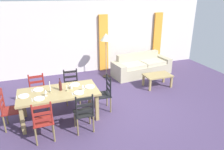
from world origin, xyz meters
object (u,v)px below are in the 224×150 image
object	(u,v)px
dining_chair_near_right	(84,113)
dining_chair_head_east	(104,94)
wine_glass_near_right	(83,86)
dining_chair_head_west	(9,110)
dining_chair_far_left	(38,92)
dining_chair_far_right	(72,86)
dining_chair_near_left	(43,121)
wine_bottle	(60,86)
couch	(141,67)
wine_glass_near_left	(46,92)
dining_table	(59,95)
standing_lamp	(106,40)
coffee_cup_primary	(71,87)
coffee_table	(158,76)

from	to	relation	value
dining_chair_near_right	dining_chair_head_east	bearing A→B (deg)	46.39
dining_chair_near_right	wine_glass_near_right	distance (m)	0.70
dining_chair_near_right	dining_chair_head_west	bearing A→B (deg)	155.88
dining_chair_far_left	dining_chair_far_right	bearing A→B (deg)	4.39
dining_chair_near_right	wine_glass_near_right	world-z (taller)	dining_chair_near_right
dining_chair_near_left	wine_glass_near_right	bearing A→B (deg)	31.93
dining_chair_head_west	dining_chair_head_east	distance (m)	2.31
dining_chair_far_right	wine_bottle	distance (m)	0.91
dining_chair_head_east	couch	distance (m)	2.98
wine_glass_near_left	couch	distance (m)	4.29
wine_glass_near_left	dining_chair_far_left	bearing A→B (deg)	102.33
dining_table	dining_chair_near_right	xyz separation A→B (m)	(0.46, -0.72, -0.19)
dining_chair_head_west	wine_glass_near_left	xyz separation A→B (m)	(0.84, -0.14, 0.38)
dining_table	wine_glass_near_right	distance (m)	0.63
dining_chair_far_right	dining_table	bearing A→B (deg)	-119.02
dining_chair_near_right	standing_lamp	size ratio (longest dim) A/B	0.59
dining_chair_far_left	wine_glass_near_left	xyz separation A→B (m)	(0.19, -0.87, 0.38)
standing_lamp	dining_chair_head_east	bearing A→B (deg)	-109.22
coffee_cup_primary	dining_chair_head_east	bearing A→B (deg)	-1.27
wine_glass_near_left	wine_glass_near_right	bearing A→B (deg)	0.12
wine_glass_near_right	coffee_table	xyz separation A→B (m)	(2.74, 1.05, -0.51)
wine_glass_near_right	couch	bearing A→B (deg)	39.61
dining_chair_near_right	dining_chair_far_right	distance (m)	1.51
wine_glass_near_right	coffee_cup_primary	bearing A→B (deg)	141.72
wine_bottle	wine_glass_near_left	bearing A→B (deg)	-150.49
dining_chair_head_west	dining_chair_head_east	bearing A→B (deg)	1.19
dining_chair_near_right	standing_lamp	world-z (taller)	standing_lamp
wine_bottle	wine_glass_near_right	bearing A→B (deg)	-21.52
dining_chair_head_east	dining_chair_near_left	bearing A→B (deg)	-153.32
dining_chair_head_west	dining_chair_far_right	bearing A→B (deg)	26.98
wine_glass_near_right	coffee_cup_primary	size ratio (longest dim) A/B	1.79
dining_table	dining_chair_head_east	size ratio (longest dim) A/B	1.98
dining_chair_far_left	wine_glass_near_right	bearing A→B (deg)	-39.26
wine_glass_near_left	couch	world-z (taller)	wine_glass_near_left
coffee_cup_primary	dining_table	bearing A→B (deg)	-170.15
dining_chair_far_left	dining_chair_head_east	world-z (taller)	same
couch	dining_chair_far_right	bearing A→B (deg)	-155.18
coffee_table	wine_glass_near_right	bearing A→B (deg)	-159.06
wine_bottle	coffee_cup_primary	size ratio (longest dim) A/B	3.51
dining_chair_head_east	couch	size ratio (longest dim) A/B	0.41
dining_chair_near_left	dining_chair_far_left	distance (m)	1.48
coffee_cup_primary	wine_glass_near_left	bearing A→B (deg)	-161.54
wine_bottle	dining_table	bearing A→B (deg)	-140.53
couch	standing_lamp	bearing A→B (deg)	172.15
dining_chair_head_east	wine_glass_near_right	distance (m)	0.74
dining_chair_near_right	dining_chair_far_left	world-z (taller)	same
wine_glass_near_right	dining_chair_near_right	bearing A→B (deg)	-101.74
dining_chair_far_right	wine_bottle	size ratio (longest dim) A/B	3.04
dining_chair_far_left	dining_chair_near_left	bearing A→B (deg)	-87.59
dining_chair_near_left	standing_lamp	xyz separation A→B (m)	(2.39, 3.07, 0.93)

